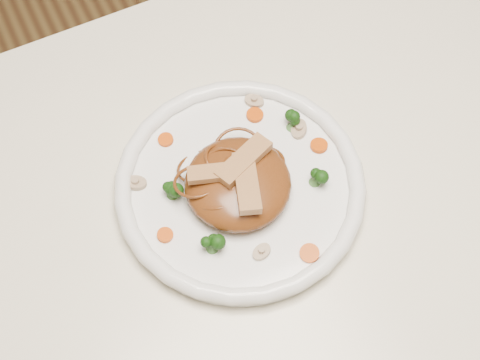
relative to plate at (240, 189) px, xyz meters
name	(u,v)px	position (x,y,z in m)	size (l,w,h in m)	color
table	(289,262)	(0.03, -0.07, -0.11)	(1.20, 0.80, 0.75)	beige
plate	(240,189)	(0.00, 0.00, 0.00)	(0.29, 0.29, 0.02)	white
noodle_mound	(238,183)	(-0.01, -0.01, 0.03)	(0.12, 0.12, 0.04)	brown
chicken_a	(244,160)	(0.01, 0.01, 0.05)	(0.07, 0.02, 0.01)	tan
chicken_b	(215,173)	(-0.03, 0.01, 0.05)	(0.06, 0.02, 0.01)	tan
chicken_c	(247,183)	(0.00, -0.02, 0.05)	(0.08, 0.02, 0.01)	tan
broccoli_0	(292,122)	(0.09, 0.04, 0.02)	(0.02, 0.02, 0.03)	#173E0D
broccoli_1	(172,189)	(-0.08, 0.02, 0.02)	(0.03, 0.03, 0.03)	#173E0D
broccoli_2	(212,243)	(-0.06, -0.06, 0.02)	(0.03, 0.03, 0.03)	#173E0D
broccoli_3	(316,176)	(0.08, -0.03, 0.02)	(0.03, 0.03, 0.03)	#173E0D
carrot_0	(255,115)	(0.06, 0.08, 0.01)	(0.02, 0.02, 0.01)	#E75B08
carrot_1	(165,235)	(-0.10, -0.02, 0.01)	(0.02, 0.02, 0.01)	#E75B08
carrot_2	(319,145)	(0.11, 0.01, 0.01)	(0.02, 0.02, 0.01)	#E75B08
carrot_3	(166,140)	(-0.05, 0.10, 0.01)	(0.02, 0.02, 0.01)	#E75B08
carrot_4	(309,253)	(0.03, -0.11, 0.01)	(0.02, 0.02, 0.01)	#E75B08
mushroom_0	(262,252)	(-0.02, -0.09, 0.01)	(0.02, 0.02, 0.01)	beige
mushroom_1	(299,129)	(0.10, 0.04, 0.01)	(0.03, 0.03, 0.01)	beige
mushroom_2	(136,183)	(-0.11, 0.06, 0.01)	(0.03, 0.03, 0.01)	beige
mushroom_3	(254,101)	(0.07, 0.10, 0.01)	(0.03, 0.03, 0.01)	beige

